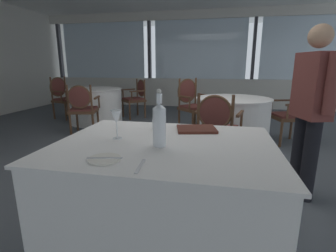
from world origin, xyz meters
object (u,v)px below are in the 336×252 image
object	(u,v)px
side_plate	(105,159)
dining_chair_0_0	(191,101)
menu_book	(196,129)
water_tumbler	(156,124)
dining_chair_0_1	(217,124)
dining_chair_1_2	(62,95)
dining_chair_1_0	(82,106)
dining_chair_0_2	(294,110)
diner_person_1	(311,105)
wine_glass	(116,118)
water_bottle	(159,123)
dining_chair_1_1	(137,95)

from	to	relation	value
side_plate	dining_chair_0_0	world-z (taller)	dining_chair_0_0
menu_book	side_plate	bearing A→B (deg)	-133.07
water_tumbler	dining_chair_0_1	bearing A→B (deg)	67.83
menu_book	dining_chair_1_2	distance (m)	4.88
dining_chair_0_0	dining_chair_1_0	world-z (taller)	dining_chair_0_0
side_plate	dining_chair_0_2	xyz separation A→B (m)	(1.77, 3.10, -0.21)
menu_book	diner_person_1	size ratio (longest dim) A/B	0.19
wine_glass	dining_chair_1_0	xyz separation A→B (m)	(-1.74, 2.49, -0.36)
dining_chair_1_2	water_tumbler	bearing A→B (deg)	-31.85
water_tumbler	dining_chair_0_2	size ratio (longest dim) A/B	0.08
water_bottle	water_tumbler	world-z (taller)	water_bottle
menu_book	dining_chair_0_0	world-z (taller)	dining_chair_0_0
water_bottle	dining_chair_0_2	bearing A→B (deg)	61.16
side_plate	wine_glass	bearing A→B (deg)	103.13
dining_chair_0_2	dining_chair_1_2	distance (m)	4.95
dining_chair_0_1	diner_person_1	distance (m)	1.05
dining_chair_0_2	dining_chair_1_0	bearing A→B (deg)	-12.99
dining_chair_1_2	menu_book	bearing A→B (deg)	-28.90
dining_chair_0_0	diner_person_1	distance (m)	2.61
water_bottle	dining_chair_0_2	world-z (taller)	water_bottle
wine_glass	dining_chair_0_2	world-z (taller)	wine_glass
menu_book	dining_chair_0_0	xyz separation A→B (m)	(-0.35, 2.79, -0.17)
dining_chair_1_0	dining_chair_1_1	bearing A→B (deg)	-30.02
water_bottle	menu_book	bearing A→B (deg)	65.87
dining_chair_1_2	diner_person_1	bearing A→B (deg)	-17.02
dining_chair_0_0	water_tumbler	bearing A→B (deg)	-45.78
dining_chair_1_1	diner_person_1	world-z (taller)	diner_person_1
wine_glass	dining_chair_0_1	bearing A→B (deg)	65.23
water_bottle	wine_glass	xyz separation A→B (m)	(-0.32, 0.10, 0.00)
side_plate	dining_chair_0_1	bearing A→B (deg)	72.58
dining_chair_0_1	dining_chair_0_2	bearing A→B (deg)	-30.05
dining_chair_1_2	dining_chair_1_0	bearing A→B (deg)	-29.85
water_bottle	dining_chair_1_2	distance (m)	5.06
dining_chair_0_1	water_bottle	bearing A→B (deg)	-179.06
water_tumbler	dining_chair_1_2	distance (m)	4.68
wine_glass	water_tumbler	bearing A→B (deg)	56.36
dining_chair_0_0	dining_chair_0_2	distance (m)	1.75
water_tumbler	diner_person_1	world-z (taller)	diner_person_1
side_plate	dining_chair_0_1	xyz separation A→B (m)	(0.58, 1.83, -0.21)
menu_book	dining_chair_1_1	world-z (taller)	dining_chair_1_1
wine_glass	menu_book	xyz separation A→B (m)	(0.52, 0.33, -0.14)
water_bottle	menu_book	size ratio (longest dim) A/B	1.20
dining_chair_0_1	diner_person_1	size ratio (longest dim) A/B	0.58
dining_chair_0_2	dining_chair_0_0	bearing A→B (deg)	-30.10
dining_chair_0_0	dining_chair_1_1	xyz separation A→B (m)	(-1.44, 1.05, -0.05)
wine_glass	dining_chair_0_1	distance (m)	1.63
menu_book	diner_person_1	xyz separation A→B (m)	(0.98, 0.57, 0.13)
water_tumbler	diner_person_1	bearing A→B (deg)	24.69
dining_chair_0_2	diner_person_1	xyz separation A→B (m)	(-0.37, -1.81, 0.35)
dining_chair_0_2	dining_chair_1_0	distance (m)	3.61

